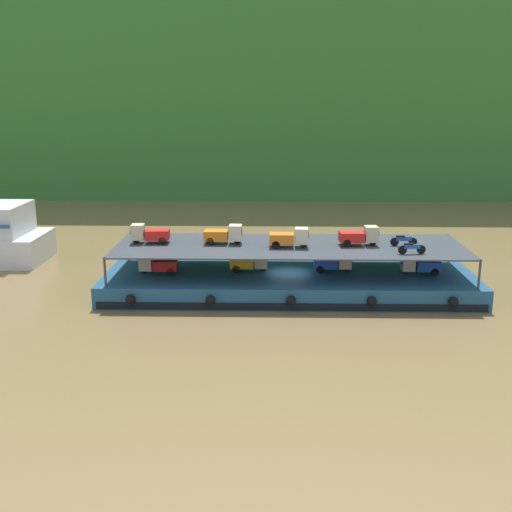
% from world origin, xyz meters
% --- Properties ---
extents(ground_plane, '(400.00, 400.00, 0.00)m').
position_xyz_m(ground_plane, '(0.00, 0.00, 0.00)').
color(ground_plane, brown).
extents(hillside_far_bank, '(138.53, 39.85, 39.58)m').
position_xyz_m(hillside_far_bank, '(0.00, 59.59, 22.29)').
color(hillside_far_bank, '#33702D').
rests_on(hillside_far_bank, ground).
extents(cargo_barge, '(26.44, 9.16, 1.50)m').
position_xyz_m(cargo_barge, '(0.00, -0.03, 0.75)').
color(cargo_barge, navy).
rests_on(cargo_barge, ground).
extents(cargo_rack, '(24.84, 7.83, 2.00)m').
position_xyz_m(cargo_rack, '(0.00, 0.00, 3.44)').
color(cargo_rack, '#383D47').
rests_on(cargo_rack, cargo_barge).
extents(mini_truck_lower_stern, '(2.77, 1.25, 1.38)m').
position_xyz_m(mini_truck_lower_stern, '(-9.44, -0.51, 2.19)').
color(mini_truck_lower_stern, red).
rests_on(mini_truck_lower_stern, cargo_barge).
extents(mini_truck_lower_aft, '(2.75, 1.22, 1.38)m').
position_xyz_m(mini_truck_lower_aft, '(-2.87, 0.29, 2.19)').
color(mini_truck_lower_aft, gold).
rests_on(mini_truck_lower_aft, cargo_barge).
extents(mini_truck_lower_mid, '(2.77, 1.25, 1.38)m').
position_xyz_m(mini_truck_lower_mid, '(3.20, 0.34, 2.19)').
color(mini_truck_lower_mid, '#1E47B7').
rests_on(mini_truck_lower_mid, cargo_barge).
extents(mini_truck_lower_fore, '(2.75, 1.21, 1.38)m').
position_xyz_m(mini_truck_lower_fore, '(9.31, -0.21, 2.19)').
color(mini_truck_lower_fore, '#1E47B7').
rests_on(mini_truck_lower_fore, cargo_barge).
extents(mini_truck_upper_stern, '(2.78, 1.27, 1.38)m').
position_xyz_m(mini_truck_upper_stern, '(-10.12, 0.52, 4.19)').
color(mini_truck_upper_stern, red).
rests_on(mini_truck_upper_stern, cargo_rack).
extents(mini_truck_upper_mid, '(2.75, 1.22, 1.38)m').
position_xyz_m(mini_truck_upper_mid, '(-4.72, 0.42, 4.19)').
color(mini_truck_upper_mid, orange).
rests_on(mini_truck_upper_mid, cargo_rack).
extents(mini_truck_upper_fore, '(2.75, 1.22, 1.38)m').
position_xyz_m(mini_truck_upper_fore, '(-0.02, -0.55, 4.19)').
color(mini_truck_upper_fore, orange).
rests_on(mini_truck_upper_fore, cargo_rack).
extents(mini_truck_upper_bow, '(2.80, 1.30, 1.38)m').
position_xyz_m(mini_truck_upper_bow, '(4.97, 0.12, 4.19)').
color(mini_truck_upper_bow, red).
rests_on(mini_truck_upper_bow, cargo_rack).
extents(motorcycle_upper_port, '(1.90, 0.55, 0.87)m').
position_xyz_m(motorcycle_upper_port, '(8.16, -2.35, 3.93)').
color(motorcycle_upper_port, black).
rests_on(motorcycle_upper_port, cargo_rack).
extents(motorcycle_upper_centre, '(1.90, 0.55, 0.87)m').
position_xyz_m(motorcycle_upper_centre, '(8.09, 0.00, 3.93)').
color(motorcycle_upper_centre, black).
rests_on(motorcycle_upper_centre, cargo_rack).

